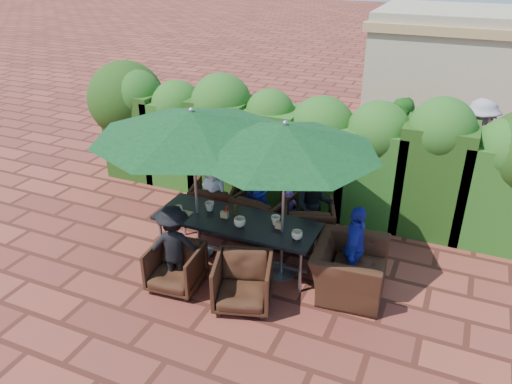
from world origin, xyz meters
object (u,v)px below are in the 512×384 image
at_px(chair_far_left, 215,200).
at_px(chair_near_right, 243,280).
at_px(chair_far_right, 308,221).
at_px(chair_near_left, 175,265).
at_px(umbrella_left, 192,124).
at_px(chair_end_right, 350,262).
at_px(chair_far_mid, 264,212).
at_px(umbrella_right, 285,138).
at_px(dining_table, 237,224).

xyz_separation_m(chair_far_left, chair_near_right, (1.47, -1.97, -0.00)).
bearing_deg(chair_far_right, chair_near_left, 33.90).
xyz_separation_m(umbrella_left, chair_near_left, (0.13, -0.90, -1.85)).
bearing_deg(chair_far_left, umbrella_left, 90.67).
bearing_deg(chair_end_right, chair_far_mid, 56.04).
height_order(chair_far_right, chair_end_right, chair_end_right).
distance_m(chair_far_left, chair_near_right, 2.46).
relative_size(umbrella_right, chair_end_right, 2.33).
xyz_separation_m(dining_table, umbrella_left, (-0.66, -0.04, 1.54)).
height_order(chair_far_left, chair_end_right, chair_end_right).
distance_m(chair_far_right, chair_end_right, 1.36).
relative_size(chair_far_left, chair_far_mid, 0.93).
distance_m(umbrella_left, chair_far_left, 2.14).
relative_size(dining_table, umbrella_left, 0.86).
height_order(chair_far_left, chair_near_left, chair_far_left).
bearing_deg(chair_near_left, chair_end_right, 16.47).
bearing_deg(chair_end_right, umbrella_left, 85.43).
relative_size(chair_far_left, chair_far_right, 0.95).
distance_m(dining_table, chair_near_left, 1.13).
relative_size(umbrella_left, chair_near_left, 4.01).
bearing_deg(chair_far_left, chair_far_right, 163.09).
bearing_deg(chair_far_mid, umbrella_left, 64.74).
bearing_deg(chair_end_right, umbrella_right, 85.74).
distance_m(dining_table, umbrella_left, 1.67).
bearing_deg(chair_near_right, umbrella_right, 57.77).
bearing_deg(chair_end_right, chair_far_right, 39.03).
distance_m(dining_table, chair_near_right, 1.10).
relative_size(chair_far_left, chair_near_right, 1.01).
height_order(dining_table, umbrella_right, umbrella_right).
bearing_deg(chair_near_left, umbrella_left, 92.94).
bearing_deg(chair_far_mid, chair_far_right, -167.38).
bearing_deg(umbrella_right, chair_far_right, 84.79).
relative_size(umbrella_left, chair_far_left, 3.68).
bearing_deg(umbrella_left, dining_table, 3.76).
bearing_deg(dining_table, chair_end_right, -1.09).
distance_m(dining_table, umbrella_right, 1.72).
xyz_separation_m(umbrella_left, umbrella_right, (1.43, -0.00, -0.00)).
bearing_deg(chair_near_left, chair_far_left, 96.45).
relative_size(umbrella_left, umbrella_right, 1.12).
relative_size(chair_far_right, chair_near_right, 1.06).
xyz_separation_m(chair_near_right, chair_end_right, (1.27, 0.89, 0.10)).
bearing_deg(chair_far_right, umbrella_left, 13.32).
bearing_deg(dining_table, chair_far_right, 47.81).
distance_m(chair_far_right, chair_near_right, 1.90).
relative_size(dining_table, umbrella_right, 0.96).
xyz_separation_m(umbrella_left, chair_end_right, (2.46, 0.01, -1.72)).
xyz_separation_m(dining_table, chair_far_right, (0.86, 0.95, -0.25)).
height_order(dining_table, chair_far_left, chair_far_left).
distance_m(umbrella_right, chair_far_right, 2.05).
bearing_deg(chair_end_right, chair_far_left, 63.57).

